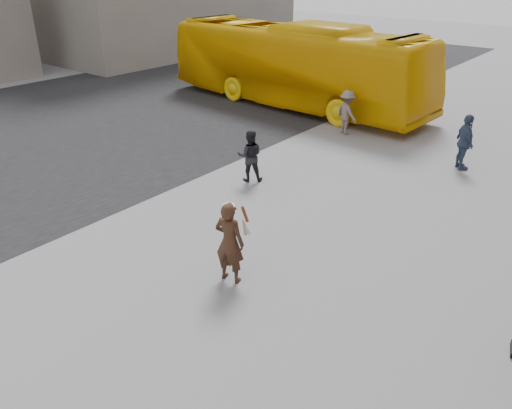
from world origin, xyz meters
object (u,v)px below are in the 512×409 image
Objects in this scene: pedestrian_a at (250,156)px; pedestrian_b at (347,112)px; bus at (294,65)px; pedestrian_c at (465,142)px; woman at (230,241)px.

pedestrian_b is at bearing -129.55° from pedestrian_a.
pedestrian_c is at bearing -105.71° from bus.
woman is at bearing 85.49° from pedestrian_a.
woman is 13.95m from bus.
woman is 1.14× the size of pedestrian_a.
bus reaches higher than pedestrian_a.
pedestrian_a is 0.88× the size of pedestrian_c.
pedestrian_c reaches higher than pedestrian_b.
pedestrian_b is at bearing -115.30° from bus.
bus reaches higher than pedestrian_c.
bus is at bearing -71.16° from woman.
pedestrian_a is 5.68m from pedestrian_b.
woman is 0.14× the size of bus.
bus reaches higher than woman.
woman is 1.08× the size of pedestrian_b.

